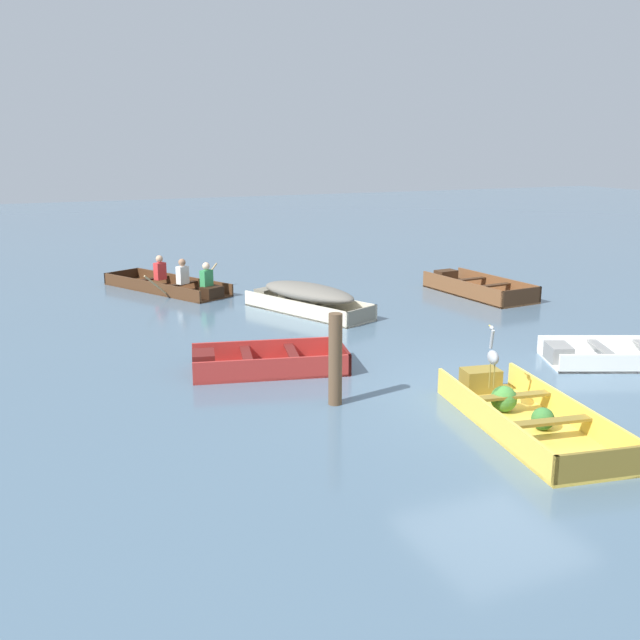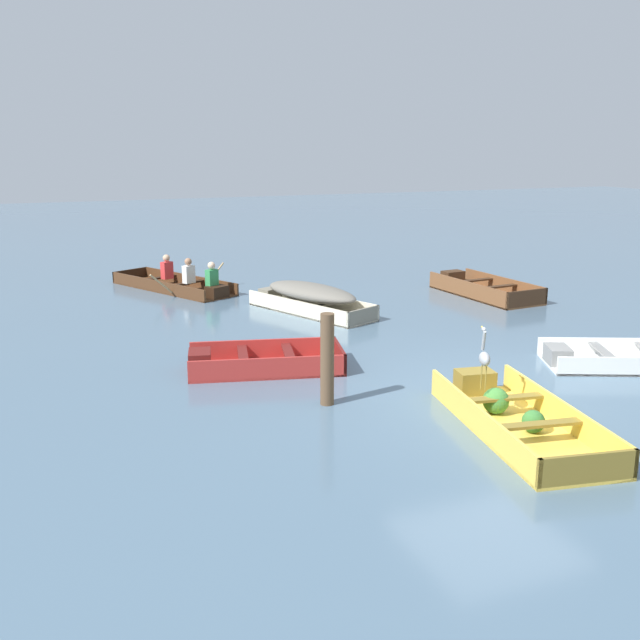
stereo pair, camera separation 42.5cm
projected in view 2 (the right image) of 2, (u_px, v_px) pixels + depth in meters
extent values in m
plane|color=slate|center=(495.00, 393.00, 10.73)|extent=(80.00, 80.00, 0.00)
cube|color=#E5BC47|center=(519.00, 430.00, 9.32)|extent=(1.76, 3.35, 0.04)
cube|color=#E5BC47|center=(478.00, 421.00, 9.16)|extent=(0.61, 3.14, 0.38)
cube|color=#E5BC47|center=(560.00, 414.00, 9.40)|extent=(0.61, 3.14, 0.38)
cube|color=olive|center=(588.00, 470.00, 7.80)|extent=(1.21, 0.26, 0.38)
cube|color=olive|center=(475.00, 382.00, 10.62)|extent=(0.60, 0.45, 0.34)
cube|color=olive|center=(504.00, 398.00, 9.71)|extent=(1.13, 0.35, 0.04)
cube|color=olive|center=(539.00, 424.00, 8.81)|extent=(1.13, 0.35, 0.04)
sphere|color=#428438|center=(496.00, 401.00, 9.79)|extent=(0.36, 0.36, 0.36)
sphere|color=#387533|center=(533.00, 421.00, 9.15)|extent=(0.30, 0.30, 0.30)
cube|color=white|center=(627.00, 364.00, 12.06)|extent=(2.96, 2.21, 0.04)
cube|color=white|center=(615.00, 347.00, 12.60)|extent=(2.49, 1.14, 0.32)
cube|color=gray|center=(558.00, 355.00, 12.06)|extent=(0.55, 0.65, 0.29)
cube|color=gray|center=(604.00, 352.00, 12.02)|extent=(0.60, 1.09, 0.04)
cube|color=beige|center=(311.00, 312.00, 15.82)|extent=(2.10, 3.28, 0.04)
cube|color=beige|center=(296.00, 308.00, 15.46)|extent=(1.25, 2.93, 0.35)
cube|color=beige|center=(326.00, 302.00, 16.09)|extent=(1.25, 2.93, 0.35)
cube|color=gray|center=(363.00, 317.00, 14.71)|extent=(0.92, 0.42, 0.35)
cube|color=gray|center=(270.00, 295.00, 16.74)|extent=(0.54, 0.50, 0.31)
cube|color=gray|center=(297.00, 298.00, 16.08)|extent=(0.86, 0.48, 0.04)
cube|color=gray|center=(326.00, 305.00, 15.43)|extent=(0.86, 0.48, 0.04)
ellipsoid|color=#6B665B|center=(311.00, 292.00, 15.71)|extent=(1.84, 2.74, 0.38)
cube|color=brown|center=(485.00, 295.00, 17.55)|extent=(1.42, 3.07, 0.04)
cube|color=brown|center=(466.00, 290.00, 17.25)|extent=(0.28, 2.98, 0.41)
cube|color=brown|center=(503.00, 286.00, 17.75)|extent=(0.28, 2.98, 0.41)
cube|color=#3F2716|center=(527.00, 299.00, 16.23)|extent=(1.20, 0.14, 0.41)
cube|color=#3F2716|center=(453.00, 278.00, 18.64)|extent=(0.56, 0.40, 0.37)
cube|color=#3F2716|center=(474.00, 280.00, 17.87)|extent=(1.11, 0.24, 0.04)
cube|color=#3F2716|center=(497.00, 287.00, 17.09)|extent=(1.11, 0.24, 0.04)
cube|color=#AD2D28|center=(266.00, 368.00, 11.86)|extent=(2.73, 1.72, 0.04)
cube|color=#AD2D28|center=(268.00, 369.00, 11.29)|extent=(2.46, 0.66, 0.36)
cube|color=#AD2D28|center=(264.00, 350.00, 12.35)|extent=(2.46, 0.66, 0.36)
cube|color=maroon|center=(339.00, 356.00, 11.99)|extent=(0.33, 1.13, 0.36)
cube|color=maroon|center=(200.00, 361.00, 11.67)|extent=(0.47, 0.59, 0.33)
cube|color=maroon|center=(243.00, 355.00, 11.75)|extent=(0.41, 1.06, 0.04)
cube|color=maroon|center=(289.00, 353.00, 11.85)|extent=(0.41, 1.06, 0.04)
cube|color=#4C2D19|center=(173.00, 288.00, 18.34)|extent=(2.69, 3.85, 0.04)
cube|color=#4C2D19|center=(189.00, 280.00, 18.69)|extent=(1.75, 3.37, 0.31)
cube|color=#4C2D19|center=(156.00, 286.00, 17.92)|extent=(1.75, 3.37, 0.31)
cube|color=black|center=(131.00, 275.00, 19.48)|extent=(1.00, 0.54, 0.31)
cube|color=black|center=(217.00, 292.00, 17.22)|extent=(0.60, 0.55, 0.27)
cube|color=black|center=(187.00, 283.00, 17.93)|extent=(0.96, 0.60, 0.04)
cube|color=black|center=(159.00, 278.00, 18.64)|extent=(0.96, 0.60, 0.04)
cube|color=red|center=(167.00, 270.00, 18.37)|extent=(0.33, 0.29, 0.44)
sphere|color=tan|center=(166.00, 258.00, 18.29)|extent=(0.18, 0.18, 0.18)
cube|color=white|center=(189.00, 274.00, 17.81)|extent=(0.33, 0.29, 0.44)
sphere|color=#9E7051|center=(188.00, 262.00, 17.73)|extent=(0.18, 0.18, 0.18)
cube|color=#338C4C|center=(212.00, 279.00, 17.25)|extent=(0.33, 0.29, 0.44)
sphere|color=beige|center=(211.00, 265.00, 17.18)|extent=(0.18, 0.18, 0.18)
cylinder|color=tan|center=(215.00, 274.00, 18.46)|extent=(0.59, 0.33, 0.55)
cylinder|color=tan|center=(161.00, 284.00, 17.21)|extent=(0.59, 0.33, 0.55)
cylinder|color=olive|center=(481.00, 378.00, 9.64)|extent=(0.02, 0.02, 0.35)
cylinder|color=olive|center=(486.00, 378.00, 9.64)|extent=(0.02, 0.02, 0.35)
ellipsoid|color=#93999E|center=(485.00, 359.00, 9.58)|extent=(0.26, 0.35, 0.18)
cylinder|color=#93999E|center=(484.00, 341.00, 9.64)|extent=(0.09, 0.12, 0.28)
ellipsoid|color=#93999E|center=(484.00, 329.00, 9.64)|extent=(0.10, 0.12, 0.06)
cone|color=gold|center=(483.00, 328.00, 9.72)|extent=(0.06, 0.10, 0.02)
cylinder|color=brown|center=(327.00, 359.00, 10.13)|extent=(0.20, 0.20, 1.35)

